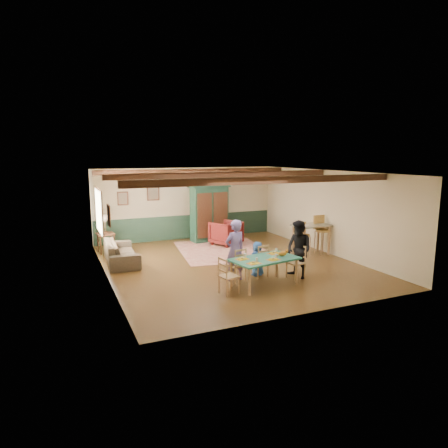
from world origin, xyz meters
name	(u,v)px	position (x,y,z in m)	size (l,w,h in m)	color
floor	(230,264)	(0.00, 0.00, 0.00)	(8.00, 8.00, 0.00)	#492F14
wall_back	(187,203)	(0.00, 4.00, 1.35)	(7.00, 0.02, 2.70)	beige
wall_left	(105,228)	(-3.50, 0.00, 1.35)	(0.02, 8.00, 2.70)	beige
wall_right	(328,212)	(3.50, 0.00, 1.35)	(0.02, 8.00, 2.70)	beige
ceiling	(230,172)	(0.00, 0.00, 2.70)	(7.00, 8.00, 0.02)	silver
wainscot_back	(188,227)	(0.00, 3.98, 0.45)	(6.95, 0.03, 0.90)	#1C3426
ceiling_beam_front	(271,180)	(0.00, -2.30, 2.61)	(6.95, 0.16, 0.16)	#321A0E
ceiling_beam_mid	(225,175)	(0.00, 0.40, 2.61)	(6.95, 0.16, 0.16)	#321A0E
ceiling_beam_back	(195,171)	(0.00, 3.00, 2.61)	(6.95, 0.16, 0.16)	#321A0E
window_left	(99,211)	(-3.47, 1.70, 1.55)	(0.06, 1.60, 1.30)	white
picture_left_wall	(109,215)	(-3.47, -0.60, 1.75)	(0.04, 0.42, 0.52)	gray
picture_back_a	(153,193)	(-1.30, 3.97, 1.80)	(0.45, 0.04, 0.55)	gray
picture_back_b	(123,198)	(-2.40, 3.97, 1.65)	(0.38, 0.04, 0.48)	gray
dining_table	(264,272)	(-0.02, -2.10, 0.34)	(1.65, 0.92, 0.69)	#206752
dining_chair_far_left	(237,264)	(-0.50, -1.52, 0.44)	(0.39, 0.40, 0.87)	#A47B52
dining_chair_far_right	(259,260)	(0.22, -1.39, 0.44)	(0.39, 0.40, 0.87)	#A47B52
dining_chair_end_left	(229,275)	(-1.06, -2.29, 0.44)	(0.39, 0.40, 0.87)	#A47B52
dining_chair_end_right	(296,262)	(1.02, -1.92, 0.44)	(0.39, 0.40, 0.87)	#A47B52
person_man	(235,250)	(-0.52, -1.45, 0.79)	(0.58, 0.38, 1.58)	#7160A5
person_woman	(299,250)	(1.11, -1.90, 0.76)	(0.74, 0.57, 1.51)	black
person_child	(257,259)	(0.21, -1.32, 0.46)	(0.45, 0.29, 0.92)	#2A58A8
cat	(283,253)	(0.49, -2.10, 0.77)	(0.33, 0.13, 0.17)	#BE7321
place_setting_near_left	(254,261)	(-0.48, -2.42, 0.74)	(0.37, 0.28, 0.11)	gold
place_setting_near_center	(274,258)	(0.11, -2.31, 0.74)	(0.37, 0.28, 0.11)	gold
place_setting_far_left	(242,257)	(-0.56, -1.97, 0.74)	(0.37, 0.28, 0.11)	gold
place_setting_far_right	(274,252)	(0.43, -1.79, 0.74)	(0.37, 0.28, 0.11)	gold
area_rug	(223,250)	(0.46, 1.63, 0.01)	(2.83, 3.36, 0.01)	beige
armoire	(209,213)	(0.61, 3.23, 1.05)	(1.49, 0.60, 2.11)	#122F21
armchair	(226,233)	(0.90, 2.38, 0.43)	(0.92, 0.94, 0.86)	#420D0E
sofa	(121,252)	(-2.92, 1.45, 0.32)	(2.20, 0.86, 0.64)	#362D22
end_table	(106,243)	(-3.17, 2.89, 0.32)	(0.52, 0.52, 0.64)	#321A0E
table_lamp	(105,224)	(-3.17, 2.89, 0.94)	(0.33, 0.33, 0.59)	tan
counter_table	(311,240)	(2.86, 0.01, 0.49)	(1.18, 0.69, 0.98)	#B8AF8F
bar_stool_left	(304,239)	(2.57, -0.03, 0.53)	(0.38, 0.41, 1.06)	tan
bar_stool_right	(322,235)	(3.22, -0.09, 0.63)	(0.44, 0.49, 1.25)	tan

